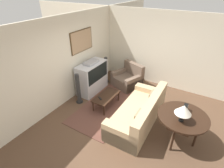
# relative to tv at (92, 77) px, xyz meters

# --- Properties ---
(ground_plane) EXTENTS (12.00, 12.00, 0.00)m
(ground_plane) POSITION_rel_tv_xyz_m (-0.88, -1.75, -0.55)
(ground_plane) COLOR brown
(wall_back) EXTENTS (12.00, 0.10, 2.70)m
(wall_back) POSITION_rel_tv_xyz_m (-0.87, 0.38, 0.80)
(wall_back) COLOR beige
(wall_back) RESTS_ON ground_plane
(wall_right) EXTENTS (0.06, 12.00, 2.70)m
(wall_right) POSITION_rel_tv_xyz_m (1.75, -1.75, 0.80)
(wall_right) COLOR beige
(wall_right) RESTS_ON ground_plane
(area_rug) EXTENTS (2.59, 1.41, 0.01)m
(area_rug) POSITION_rel_tv_xyz_m (-0.57, -0.99, -0.54)
(area_rug) COLOR brown
(area_rug) RESTS_ON ground_plane
(tv) EXTENTS (1.19, 0.55, 1.16)m
(tv) POSITION_rel_tv_xyz_m (0.00, 0.00, 0.00)
(tv) COLOR silver
(tv) RESTS_ON ground_plane
(couch) EXTENTS (2.26, 1.00, 0.86)m
(couch) POSITION_rel_tv_xyz_m (-0.67, -2.11, -0.25)
(couch) COLOR tan
(couch) RESTS_ON ground_plane
(armchair) EXTENTS (1.13, 1.18, 0.85)m
(armchair) POSITION_rel_tv_xyz_m (0.99, -0.93, -0.28)
(armchair) COLOR brown
(armchair) RESTS_ON ground_plane
(coffee_table) EXTENTS (0.98, 0.49, 0.39)m
(coffee_table) POSITION_rel_tv_xyz_m (-0.52, -0.92, -0.21)
(coffee_table) COLOR black
(coffee_table) RESTS_ON ground_plane
(console_table) EXTENTS (1.16, 1.16, 0.78)m
(console_table) POSITION_rel_tv_xyz_m (-0.78, -3.22, 0.17)
(console_table) COLOR black
(console_table) RESTS_ON ground_plane
(table_lamp) EXTENTS (0.36, 0.36, 0.42)m
(table_lamp) POSITION_rel_tv_xyz_m (-0.97, -3.21, 0.54)
(table_lamp) COLOR black
(table_lamp) RESTS_ON console_table
(mantel_clock) EXTENTS (0.15, 0.10, 0.19)m
(mantel_clock) POSITION_rel_tv_xyz_m (-0.58, -3.21, 0.33)
(mantel_clock) COLOR black
(mantel_clock) RESTS_ON console_table
(remote) EXTENTS (0.12, 0.16, 0.02)m
(remote) POSITION_rel_tv_xyz_m (-0.75, -0.85, -0.15)
(remote) COLOR black
(remote) RESTS_ON coffee_table
(speaker_tower_left) EXTENTS (0.23, 0.23, 1.03)m
(speaker_tower_left) POSITION_rel_tv_xyz_m (-0.81, -0.05, -0.06)
(speaker_tower_left) COLOR black
(speaker_tower_left) RESTS_ON ground_plane
(speaker_tower_right) EXTENTS (0.23, 0.23, 1.03)m
(speaker_tower_right) POSITION_rel_tv_xyz_m (0.81, -0.05, -0.06)
(speaker_tower_right) COLOR black
(speaker_tower_right) RESTS_ON ground_plane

